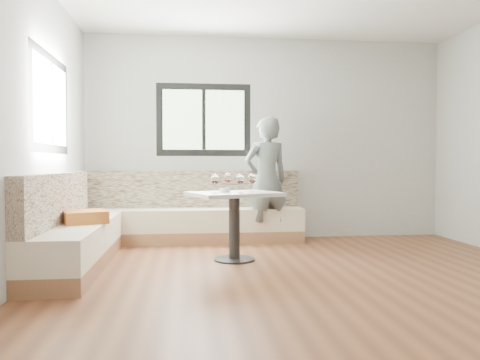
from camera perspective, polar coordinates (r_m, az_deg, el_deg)
room at (r=4.22m, az=8.02°, el=6.97°), size 5.01×5.01×2.81m
banquette at (r=5.69m, az=-11.08°, el=-5.23°), size 2.90×2.80×0.95m
table at (r=5.04m, az=-0.70°, el=-3.59°), size 1.09×0.97×0.74m
person at (r=6.14m, az=3.21°, el=-0.02°), size 0.69×0.55×1.66m
olive_ramekin at (r=5.00m, az=-1.90°, el=-1.25°), size 0.11×0.11×0.04m
wine_glass_a at (r=4.79m, az=-3.05°, el=0.03°), size 0.09×0.09×0.20m
wine_glass_b at (r=4.82m, az=0.05°, el=0.04°), size 0.09×0.09×0.20m
wine_glass_c at (r=4.99m, az=1.51°, el=0.11°), size 0.09×0.09×0.20m
wine_glass_d at (r=5.14m, az=-1.47°, el=0.17°), size 0.09×0.09×0.20m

